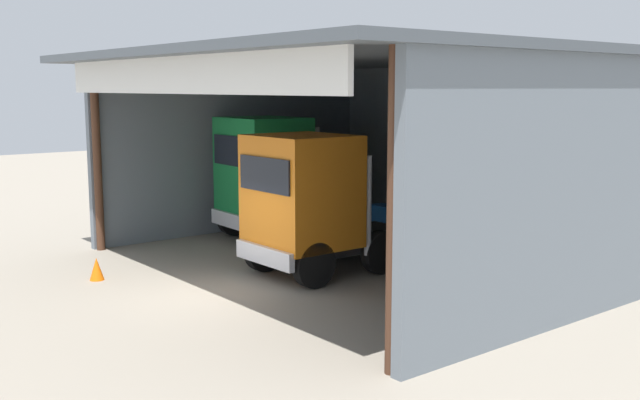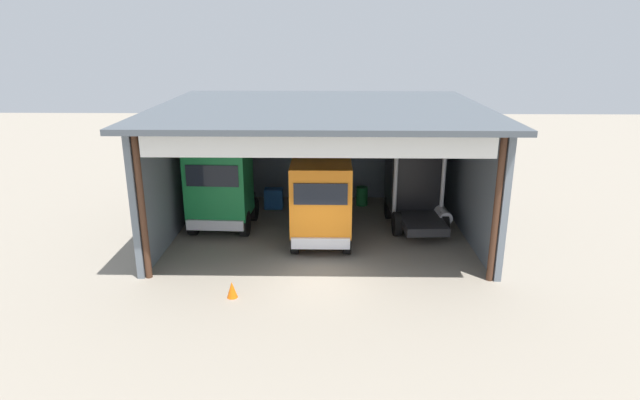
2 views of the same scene
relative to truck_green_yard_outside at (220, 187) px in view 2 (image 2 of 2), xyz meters
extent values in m
plane|color=gray|center=(4.36, -4.95, -1.99)|extent=(80.00, 80.00, 0.00)
cube|color=slate|center=(4.36, 5.06, 0.70)|extent=(12.69, 0.24, 5.38)
cube|color=slate|center=(-1.98, 0.05, 0.70)|extent=(0.24, 10.01, 5.38)
cube|color=slate|center=(10.70, 0.05, 0.70)|extent=(0.24, 10.01, 5.38)
cube|color=#474E55|center=(4.36, -0.51, 3.49)|extent=(13.29, 11.15, 0.20)
cylinder|color=#4C2D1E|center=(-1.73, -4.80, 0.70)|extent=(0.24, 0.24, 5.38)
cylinder|color=#4C2D1E|center=(10.45, -4.80, 0.70)|extent=(0.24, 0.24, 5.38)
cube|color=white|center=(4.36, -5.41, 3.04)|extent=(11.42, 0.12, 0.90)
cube|color=#197F3D|center=(0.01, -0.21, 0.32)|extent=(2.65, 2.24, 3.00)
cube|color=black|center=(-0.04, -1.29, 0.84)|extent=(2.17, 0.16, 0.90)
cube|color=silver|center=(-0.04, -1.32, -1.28)|extent=(2.43, 0.28, 0.44)
cube|color=#232326|center=(0.09, 1.36, -1.25)|extent=(2.05, 2.95, 0.36)
cylinder|color=silver|center=(1.22, 0.94, 0.05)|extent=(0.18, 0.18, 2.97)
cylinder|color=silver|center=(-1.08, 1.05, 0.05)|extent=(0.18, 0.18, 2.97)
cylinder|color=silver|center=(-1.08, 1.12, -1.13)|extent=(0.62, 1.23, 0.56)
cylinder|color=black|center=(1.12, -0.69, -1.43)|extent=(0.35, 1.13, 1.12)
cylinder|color=black|center=(-1.14, -0.58, -1.43)|extent=(0.35, 1.13, 1.12)
cylinder|color=black|center=(1.21, 1.31, -1.43)|extent=(0.35, 1.13, 1.12)
cylinder|color=black|center=(-1.04, 1.41, -1.43)|extent=(0.35, 1.13, 1.12)
cube|color=orange|center=(4.41, -2.06, 0.19)|extent=(2.37, 2.19, 2.76)
cube|color=black|center=(4.41, -3.18, 0.68)|extent=(2.02, 0.06, 0.83)
cube|color=silver|center=(4.41, -3.21, -1.28)|extent=(2.25, 0.16, 0.44)
cube|color=#232326|center=(4.41, -0.33, -1.25)|extent=(1.78, 3.15, 0.36)
cylinder|color=silver|center=(5.48, -0.82, -0.18)|extent=(0.18, 0.18, 2.51)
cylinder|color=silver|center=(3.35, -0.82, -0.18)|extent=(0.18, 0.18, 2.51)
cylinder|color=silver|center=(3.35, -0.63, -1.13)|extent=(0.56, 1.20, 0.56)
cylinder|color=black|center=(5.45, -2.50, -1.43)|extent=(0.30, 1.11, 1.11)
cylinder|color=black|center=(3.38, -2.50, -1.43)|extent=(0.30, 1.11, 1.11)
cylinder|color=black|center=(5.45, -0.33, -1.43)|extent=(0.30, 1.11, 1.11)
cylinder|color=black|center=(3.38, -0.33, -1.43)|extent=(0.30, 1.11, 1.11)
cube|color=black|center=(8.58, 1.32, 0.23)|extent=(2.42, 2.16, 2.89)
cube|color=black|center=(8.52, 2.36, 0.73)|extent=(1.97, 0.16, 0.87)
cube|color=silver|center=(8.52, 2.39, -1.32)|extent=(2.21, 0.27, 0.44)
cube|color=#232326|center=(8.67, -0.47, -1.29)|extent=(1.91, 3.33, 0.36)
cylinder|color=silver|center=(7.59, 0.09, 0.08)|extent=(0.18, 0.18, 3.09)
cylinder|color=silver|center=(9.68, 0.20, 0.08)|extent=(0.18, 0.18, 3.09)
cylinder|color=silver|center=(9.70, -0.11, -1.17)|extent=(0.62, 1.23, 0.56)
cylinder|color=black|center=(7.55, 1.67, -1.47)|extent=(0.35, 1.06, 1.04)
cylinder|color=black|center=(9.57, 1.78, -1.47)|extent=(0.35, 1.06, 1.04)
cylinder|color=black|center=(7.66, -0.52, -1.47)|extent=(0.35, 1.06, 1.04)
cylinder|color=black|center=(9.68, -0.41, -1.47)|extent=(0.35, 1.06, 1.04)
cylinder|color=#197233|center=(6.40, 3.68, -1.52)|extent=(0.58, 0.58, 0.94)
cube|color=#1E59A5|center=(1.97, 3.10, -1.49)|extent=(0.90, 0.60, 1.00)
cone|color=orange|center=(1.53, -6.25, -1.71)|extent=(0.36, 0.36, 0.56)
camera|label=1|loc=(18.91, -13.11, 2.72)|focal=41.68mm
camera|label=2|loc=(4.73, -21.96, 6.44)|focal=29.67mm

